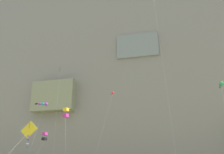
{
  "coord_description": "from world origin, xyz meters",
  "views": [
    {
      "loc": [
        8.4,
        -13.58,
        2.89
      ],
      "look_at": [
        0.35,
        18.88,
        15.62
      ],
      "focal_mm": 39.75,
      "sensor_mm": 36.0,
      "label": 1
    }
  ],
  "objects_px": {
    "kite_diamond_near_cliff": "(60,76)",
    "kite_box_low_left": "(66,113)",
    "kite_windsock_high_right": "(43,104)",
    "kite_windsock_mid_right": "(221,85)",
    "kite_diamond_far_left": "(28,131)",
    "kite_windsock_high_center": "(112,94)",
    "kite_box_low_right": "(45,136)"
  },
  "relations": [
    {
      "from": "kite_diamond_far_left",
      "to": "kite_box_low_left",
      "type": "relative_size",
      "value": 0.6
    },
    {
      "from": "kite_diamond_far_left",
      "to": "kite_windsock_high_right",
      "type": "xyz_separation_m",
      "value": [
        -13.06,
        25.27,
        10.24
      ]
    },
    {
      "from": "kite_box_low_right",
      "to": "kite_box_low_left",
      "type": "distance_m",
      "value": 13.44
    },
    {
      "from": "kite_box_low_right",
      "to": "kite_diamond_near_cliff",
      "type": "height_order",
      "value": "kite_diamond_near_cliff"
    },
    {
      "from": "kite_box_low_right",
      "to": "kite_diamond_near_cliff",
      "type": "bearing_deg",
      "value": -4.13
    },
    {
      "from": "kite_diamond_far_left",
      "to": "kite_windsock_high_center",
      "type": "height_order",
      "value": "kite_windsock_high_center"
    },
    {
      "from": "kite_box_low_right",
      "to": "kite_diamond_near_cliff",
      "type": "distance_m",
      "value": 13.77
    },
    {
      "from": "kite_diamond_near_cliff",
      "to": "kite_windsock_high_center",
      "type": "xyz_separation_m",
      "value": [
        13.54,
        -4.03,
        -6.43
      ]
    },
    {
      "from": "kite_box_low_left",
      "to": "kite_diamond_far_left",
      "type": "bearing_deg",
      "value": -79.68
    },
    {
      "from": "kite_windsock_high_center",
      "to": "kite_box_low_left",
      "type": "bearing_deg",
      "value": -142.28
    },
    {
      "from": "kite_windsock_high_right",
      "to": "kite_diamond_far_left",
      "type": "bearing_deg",
      "value": -62.67
    },
    {
      "from": "kite_diamond_far_left",
      "to": "kite_windsock_high_right",
      "type": "height_order",
      "value": "kite_windsock_high_right"
    },
    {
      "from": "kite_box_low_right",
      "to": "kite_windsock_mid_right",
      "type": "distance_m",
      "value": 37.61
    },
    {
      "from": "kite_windsock_mid_right",
      "to": "kite_box_low_left",
      "type": "xyz_separation_m",
      "value": [
        -27.63,
        -9.0,
        -5.92
      ]
    },
    {
      "from": "kite_windsock_high_right",
      "to": "kite_box_low_left",
      "type": "relative_size",
      "value": 1.33
    },
    {
      "from": "kite_windsock_high_center",
      "to": "kite_windsock_mid_right",
      "type": "xyz_separation_m",
      "value": [
        20.6,
        3.57,
        1.41
      ]
    },
    {
      "from": "kite_diamond_near_cliff",
      "to": "kite_windsock_high_center",
      "type": "distance_m",
      "value": 15.52
    },
    {
      "from": "kite_diamond_far_left",
      "to": "kite_box_low_left",
      "type": "bearing_deg",
      "value": 100.32
    },
    {
      "from": "kite_windsock_high_right",
      "to": "kite_box_low_left",
      "type": "distance_m",
      "value": 14.95
    },
    {
      "from": "kite_diamond_far_left",
      "to": "kite_box_low_right",
      "type": "xyz_separation_m",
      "value": [
        -11.81,
        25.09,
        2.98
      ]
    },
    {
      "from": "kite_diamond_far_left",
      "to": "kite_windsock_mid_right",
      "type": "relative_size",
      "value": 0.43
    },
    {
      "from": "kite_diamond_far_left",
      "to": "kite_windsock_mid_right",
      "type": "height_order",
      "value": "kite_windsock_mid_right"
    },
    {
      "from": "kite_box_low_right",
      "to": "kite_windsock_high_right",
      "type": "xyz_separation_m",
      "value": [
        -1.25,
        0.19,
        7.27
      ]
    },
    {
      "from": "kite_box_low_right",
      "to": "kite_box_low_left",
      "type": "xyz_separation_m",
      "value": [
        9.0,
        -9.64,
        2.6
      ]
    },
    {
      "from": "kite_windsock_high_right",
      "to": "kite_box_low_left",
      "type": "xyz_separation_m",
      "value": [
        10.25,
        -9.83,
        -4.67
      ]
    },
    {
      "from": "kite_diamond_far_left",
      "to": "kite_box_low_right",
      "type": "distance_m",
      "value": 27.89
    },
    {
      "from": "kite_windsock_high_right",
      "to": "kite_windsock_mid_right",
      "type": "xyz_separation_m",
      "value": [
        37.88,
        -0.83,
        1.25
      ]
    },
    {
      "from": "kite_box_low_right",
      "to": "kite_windsock_high_right",
      "type": "relative_size",
      "value": 0.61
    },
    {
      "from": "kite_windsock_high_right",
      "to": "kite_windsock_mid_right",
      "type": "height_order",
      "value": "kite_windsock_mid_right"
    },
    {
      "from": "kite_windsock_high_center",
      "to": "kite_windsock_high_right",
      "type": "height_order",
      "value": "kite_windsock_high_right"
    },
    {
      "from": "kite_diamond_near_cliff",
      "to": "kite_windsock_mid_right",
      "type": "relative_size",
      "value": 1.39
    },
    {
      "from": "kite_diamond_near_cliff",
      "to": "kite_box_low_left",
      "type": "relative_size",
      "value": 1.96
    }
  ]
}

